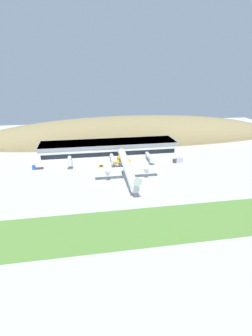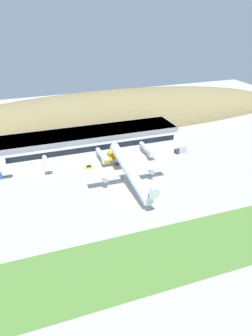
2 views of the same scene
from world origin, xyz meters
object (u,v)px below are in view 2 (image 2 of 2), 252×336
Objects in this scene: jetway_0 at (46,163)px; jetway_1 at (102,156)px; service_car_1 at (89,167)px; traffic_cone_0 at (158,170)px; box_truck at (181,151)px; jetway_2 at (147,149)px; fuel_truck at (5,175)px; service_car_0 at (118,164)px; cargo_airplane at (129,170)px; terminal_building at (91,139)px.

jetway_1 is at bearing -1.94° from jetway_0.
service_car_1 is 34.88m from traffic_cone_0.
box_truck is at bearing -3.16° from jetway_0.
jetway_0 reaches higher than service_car_1.
jetway_2 reaches higher than fuel_truck.
service_car_1 is at bearing -179.10° from box_truck.
service_car_0 is at bearing -6.54° from fuel_truck.
jetway_0 is 2.97× the size of service_car_0.
service_car_0 is at bearing 145.89° from traffic_cone_0.
service_car_0 is at bearing -7.54° from service_car_1.
jetway_0 is at bearing 160.40° from traffic_cone_0.
service_car_1 is at bearing -155.16° from jetway_1.
jetway_0 is 72.80m from box_truck.
cargo_airplane is at bearing -26.62° from fuel_truck.
cargo_airplane is at bearing -149.54° from box_truck.
jetway_0 is at bearing 140.76° from cargo_airplane.
jetway_2 is 2.46× the size of box_truck.
terminal_building is 32.44m from jetway_2.
cargo_airplane is at bearing -155.32° from traffic_cone_0.
jetway_1 is 26.88m from cargo_airplane.
jetway_0 is 20.83m from service_car_1.
traffic_cone_0 is (18.79, 8.64, -7.11)m from cargo_airplane.
service_car_0 is (1.45, 20.38, -6.78)m from cargo_airplane.
service_car_0 is at bearing -175.81° from box_truck.
jetway_1 is 0.28× the size of cargo_airplane.
terminal_building is 18.99m from jetway_1.
terminal_building is 7.17× the size of jetway_0.
cargo_airplane is at bearing -39.24° from jetway_0.
terminal_building is 6.33× the size of jetway_1.
traffic_cone_0 is (-20.59, -14.52, -1.22)m from box_truck.
service_car_1 is at bearing -174.22° from jetway_2.
box_truck is at bearing -3.93° from jetway_1.
terminal_building is 168.62× the size of traffic_cone_0.
fuel_truck is at bearing 179.49° from jetway_1.
box_truck is (39.38, 23.16, -5.89)m from cargo_airplane.
jetway_2 is at bearing 84.73° from traffic_cone_0.
jetway_1 is 44.47m from box_truck.
cargo_airplane reaches higher than jetway_2.
jetway_1 reaches higher than service_car_1.
jetway_1 is at bearing -87.92° from terminal_building.
jetway_2 is 17.57m from traffic_cone_0.
cargo_airplane is 59.74m from fuel_truck.
jetway_2 reaches higher than traffic_cone_0.
jetway_2 is 4.00× the size of service_car_1.
service_car_1 is at bearing 120.74° from cargo_airplane.
service_car_1 is 0.61× the size of fuel_truck.
fuel_truck is (-19.88, -0.53, -2.47)m from jetway_0.
terminal_building is 26.26m from service_car_0.
service_car_1 is at bearing -108.69° from terminal_building.
terminal_building reaches higher than jetway_1.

